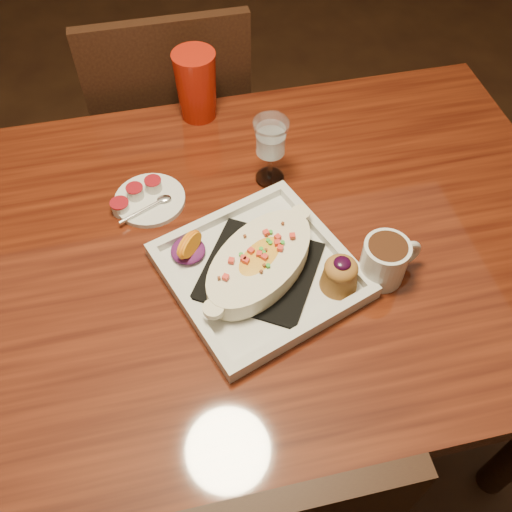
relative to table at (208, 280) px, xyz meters
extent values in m
plane|color=black|center=(0.00, 0.00, -0.65)|extent=(7.00, 7.00, 0.00)
cube|color=#61220D|center=(0.00, 0.00, 0.08)|extent=(1.50, 0.90, 0.04)
cylinder|color=black|center=(0.67, 0.37, -0.30)|extent=(0.07, 0.07, 0.71)
cube|color=black|center=(0.00, 0.70, -0.20)|extent=(0.42, 0.42, 0.04)
cylinder|color=black|center=(0.17, 0.87, -0.43)|extent=(0.04, 0.04, 0.45)
cylinder|color=black|center=(-0.17, 0.87, -0.43)|extent=(0.04, 0.04, 0.45)
cylinder|color=black|center=(0.17, 0.53, -0.43)|extent=(0.04, 0.04, 0.45)
cylinder|color=black|center=(-0.17, 0.53, -0.43)|extent=(0.04, 0.04, 0.45)
cube|color=black|center=(0.00, 0.51, 0.05)|extent=(0.40, 0.03, 0.46)
cube|color=silver|center=(0.09, -0.08, 0.10)|extent=(0.40, 0.40, 0.01)
cube|color=black|center=(0.09, -0.08, 0.11)|extent=(0.27, 0.27, 0.01)
ellipsoid|color=yellow|center=(0.09, -0.08, 0.14)|extent=(0.24, 0.23, 0.04)
ellipsoid|color=#5E1555|center=(-0.03, -0.01, 0.12)|extent=(0.07, 0.07, 0.02)
cone|color=#915E25|center=(0.22, -0.14, 0.13)|extent=(0.07, 0.07, 0.05)
ellipsoid|color=#915E25|center=(0.22, -0.14, 0.16)|extent=(0.06, 0.06, 0.03)
ellipsoid|color=black|center=(0.22, -0.14, 0.17)|extent=(0.03, 0.03, 0.01)
cylinder|color=silver|center=(0.31, -0.13, 0.14)|extent=(0.08, 0.08, 0.09)
cylinder|color=#31190D|center=(0.31, -0.13, 0.18)|extent=(0.07, 0.07, 0.02)
torus|color=silver|center=(0.35, -0.12, 0.14)|extent=(0.06, 0.02, 0.06)
cylinder|color=silver|center=(0.17, 0.16, 0.10)|extent=(0.06, 0.06, 0.01)
cylinder|color=silver|center=(0.17, 0.16, 0.14)|extent=(0.01, 0.01, 0.07)
cone|color=silver|center=(0.17, 0.16, 0.21)|extent=(0.07, 0.07, 0.08)
cylinder|color=silver|center=(-0.09, 0.15, 0.10)|extent=(0.14, 0.14, 0.01)
cylinder|color=silver|center=(-0.11, 0.16, 0.12)|extent=(0.03, 0.03, 0.02)
cylinder|color=maroon|center=(-0.11, 0.16, 0.13)|extent=(0.03, 0.03, 0.00)
cylinder|color=silver|center=(-0.07, 0.17, 0.12)|extent=(0.03, 0.03, 0.02)
cylinder|color=maroon|center=(-0.07, 0.17, 0.13)|extent=(0.03, 0.03, 0.00)
cylinder|color=silver|center=(-0.15, 0.13, 0.11)|extent=(0.04, 0.04, 0.03)
cylinder|color=maroon|center=(-0.15, 0.13, 0.12)|extent=(0.04, 0.04, 0.00)
cone|color=#A71A0B|center=(0.05, 0.40, 0.18)|extent=(0.10, 0.10, 0.16)
camera|label=1|loc=(-0.05, -0.67, 0.96)|focal=40.00mm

